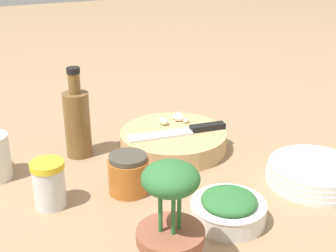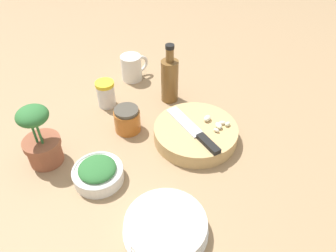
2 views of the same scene
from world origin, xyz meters
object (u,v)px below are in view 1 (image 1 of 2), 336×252
(spice_jar, at_px, (49,185))
(plate_stack, at_px, (315,173))
(chef_knife, at_px, (184,131))
(herb_bowl, at_px, (229,208))
(cutting_board, at_px, (173,140))
(honey_jar, at_px, (128,174))
(oil_bottle, at_px, (77,121))
(potted_herb, at_px, (170,230))
(garlic_cloves, at_px, (174,119))

(spice_jar, bearing_deg, plate_stack, 164.36)
(chef_knife, bearing_deg, herb_bowl, 174.99)
(cutting_board, bearing_deg, honey_jar, 39.44)
(herb_bowl, relative_size, oil_bottle, 0.65)
(chef_knife, height_order, herb_bowl, chef_knife)
(potted_herb, bearing_deg, herb_bowl, -152.33)
(plate_stack, relative_size, potted_herb, 1.06)
(plate_stack, relative_size, oil_bottle, 0.95)
(plate_stack, height_order, honey_jar, honey_jar)
(herb_bowl, distance_m, honey_jar, 0.20)
(spice_jar, relative_size, plate_stack, 0.46)
(garlic_cloves, relative_size, potted_herb, 0.41)
(honey_jar, height_order, oil_bottle, oil_bottle)
(garlic_cloves, distance_m, plate_stack, 0.34)
(chef_knife, height_order, oil_bottle, oil_bottle)
(chef_knife, relative_size, plate_stack, 1.20)
(oil_bottle, xyz_separation_m, potted_herb, (-0.01, 0.43, -0.00))
(garlic_cloves, distance_m, potted_herb, 0.47)
(chef_knife, xyz_separation_m, spice_jar, (0.32, 0.10, -0.00))
(honey_jar, bearing_deg, cutting_board, -140.56)
(cutting_board, relative_size, spice_jar, 2.74)
(spice_jar, xyz_separation_m, potted_herb, (-0.12, 0.25, 0.03))
(garlic_cloves, bearing_deg, oil_bottle, -3.16)
(garlic_cloves, height_order, spice_jar, spice_jar)
(oil_bottle, bearing_deg, plate_stack, 140.19)
(potted_herb, bearing_deg, chef_knife, -119.82)
(herb_bowl, xyz_separation_m, potted_herb, (0.15, 0.08, 0.05))
(cutting_board, bearing_deg, potted_herb, 63.34)
(chef_knife, xyz_separation_m, herb_bowl, (0.06, 0.28, -0.02))
(garlic_cloves, bearing_deg, potted_herb, 63.28)
(honey_jar, bearing_deg, plate_stack, 159.86)
(cutting_board, bearing_deg, plate_stack, 125.82)
(cutting_board, relative_size, garlic_cloves, 3.27)
(chef_knife, bearing_deg, oil_bottle, 75.90)
(herb_bowl, relative_size, potted_herb, 0.73)
(plate_stack, xyz_separation_m, honey_jar, (0.34, -0.12, 0.02))
(chef_knife, distance_m, potted_herb, 0.41)
(garlic_cloves, bearing_deg, plate_stack, 117.11)
(spice_jar, bearing_deg, oil_bottle, -119.42)
(chef_knife, distance_m, oil_bottle, 0.23)
(cutting_board, bearing_deg, chef_knife, 134.63)
(oil_bottle, bearing_deg, honey_jar, 102.18)
(oil_bottle, bearing_deg, herb_bowl, 113.85)
(herb_bowl, bearing_deg, honey_jar, -54.72)
(herb_bowl, bearing_deg, spice_jar, -33.94)
(garlic_cloves, xyz_separation_m, herb_bowl, (0.07, 0.34, -0.02))
(chef_knife, distance_m, honey_jar, 0.21)
(plate_stack, relative_size, honey_jar, 2.44)
(chef_knife, bearing_deg, potted_herb, 156.75)
(plate_stack, distance_m, potted_herb, 0.39)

